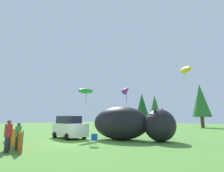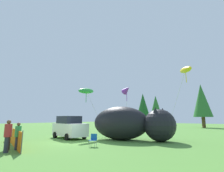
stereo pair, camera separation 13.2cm
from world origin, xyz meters
name	(u,v)px [view 1 (the left image)]	position (x,y,z in m)	size (l,w,h in m)	color
ground_plane	(73,143)	(0.00, 0.00, 0.00)	(120.00, 120.00, 0.00)	#548C38
parked_car	(69,127)	(-2.79, 1.60, 1.06)	(4.42, 2.46, 2.19)	white
folding_chair	(94,139)	(2.77, -0.24, 0.52)	(0.66, 0.66, 0.88)	#1959A5
inflatable_cat	(131,124)	(2.77, 4.37, 1.42)	(7.73, 5.02, 3.08)	black
safety_fence	(14,137)	(-1.98, -3.84, 0.59)	(7.46, 1.86, 1.30)	orange
spectator_in_green_shirt	(18,135)	(0.08, -4.38, 0.93)	(0.37, 0.37, 1.71)	#2D2D38
spectator_in_grey_shirt	(8,135)	(0.63, -5.16, 1.03)	(0.41, 0.41, 1.89)	#2D2D38
spectator_in_red_shirt	(9,135)	(-0.39, -4.76, 0.91)	(0.36, 0.36, 1.67)	#2D2D38
kite_purple_delta	(126,90)	(0.77, 6.55, 5.12)	(1.92, 2.07, 5.68)	silver
kite_green_fish	(86,91)	(-2.73, 3.62, 5.00)	(2.36, 2.95, 5.51)	silver
kite_yellow_hero	(185,70)	(6.73, 8.39, 6.72)	(3.81, 2.65, 7.31)	silver
horizon_tree_east	(155,107)	(-10.73, 35.49, 5.01)	(3.42, 3.42, 8.15)	brown
horizon_tree_west	(142,105)	(-15.90, 37.25, 5.79)	(3.95, 3.95, 9.43)	brown
horizon_tree_mid	(201,101)	(2.06, 31.69, 5.68)	(3.87, 3.87, 9.25)	brown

